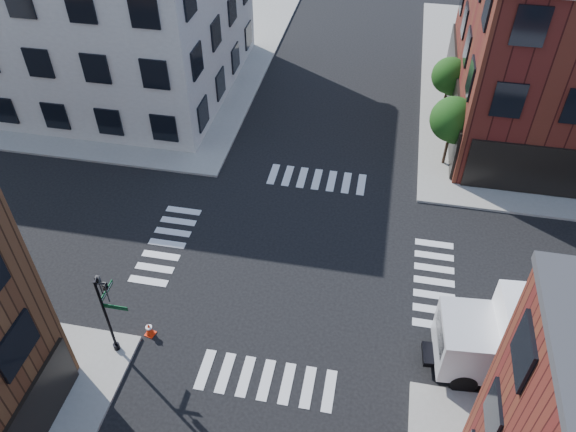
% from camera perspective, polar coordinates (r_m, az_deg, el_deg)
% --- Properties ---
extents(ground, '(120.00, 120.00, 0.00)m').
position_cam_1_polar(ground, '(29.01, 0.82, -4.69)').
color(ground, black).
rests_on(ground, ground).
extents(sidewalk_nw, '(30.00, 30.00, 0.15)m').
position_cam_1_polar(sidewalk_nw, '(51.83, -18.94, 15.87)').
color(sidewalk_nw, gray).
rests_on(sidewalk_nw, ground).
extents(building_nw, '(22.00, 16.00, 11.00)m').
position_cam_1_polar(building_nw, '(44.87, -20.97, 19.07)').
color(building_nw, '#B8B4A9').
rests_on(building_nw, ground).
extents(tree_near, '(2.69, 2.69, 4.49)m').
position_cam_1_polar(tree_near, '(34.85, 16.45, 9.18)').
color(tree_near, black).
rests_on(tree_near, ground).
extents(tree_far, '(2.43, 2.43, 4.07)m').
position_cam_1_polar(tree_far, '(40.20, 16.17, 13.36)').
color(tree_far, black).
rests_on(tree_far, ground).
extents(signal_pole, '(1.29, 1.24, 4.60)m').
position_cam_1_polar(signal_pole, '(24.56, -17.92, -8.85)').
color(signal_pole, black).
rests_on(signal_pole, ground).
extents(box_truck, '(9.26, 3.47, 4.11)m').
position_cam_1_polar(box_truck, '(25.63, 25.57, -11.56)').
color(box_truck, white).
rests_on(box_truck, ground).
extents(traffic_cone, '(0.50, 0.50, 0.77)m').
position_cam_1_polar(traffic_cone, '(26.58, -13.92, -11.09)').
color(traffic_cone, '#FD2C0B').
rests_on(traffic_cone, ground).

